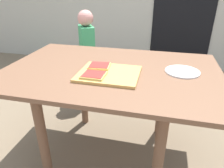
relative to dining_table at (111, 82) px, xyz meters
name	(u,v)px	position (x,y,z in m)	size (l,w,h in m)	color
ground_plane	(111,153)	(0.00, 0.00, -0.66)	(16.00, 16.00, 0.00)	#7A6851
house_door	(185,4)	(0.59, 2.17, 0.34)	(0.90, 0.02, 2.00)	black
dining_table	(111,82)	(0.00, 0.00, 0.00)	(1.46, 0.98, 0.76)	brown
cutting_board	(109,74)	(0.01, -0.10, 0.11)	(0.38, 0.33, 0.02)	tan
pizza_slice_far_left	(99,66)	(-0.08, -0.02, 0.13)	(0.15, 0.14, 0.02)	#D4B45F
pizza_slice_near_left	(94,75)	(-0.07, -0.18, 0.13)	(0.14, 0.13, 0.02)	#D4B45F
plate_white_right	(182,72)	(0.47, 0.05, 0.11)	(0.22, 0.22, 0.01)	white
child_left	(87,51)	(-0.49, 0.86, -0.06)	(0.24, 0.28, 1.04)	navy
garden_hose_coil	(33,65)	(-1.80, 1.67, -0.64)	(0.41, 0.41, 0.04)	#32B56A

